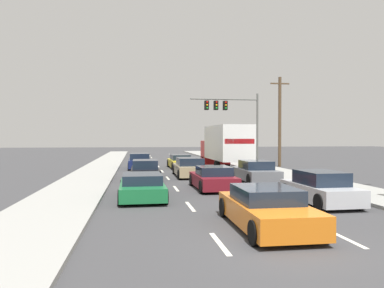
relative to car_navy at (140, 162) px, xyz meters
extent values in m
plane|color=#3D3D3F|center=(3.46, 1.99, -0.61)|extent=(140.00, 140.00, 0.00)
cube|color=#9E9E99|center=(10.28, -3.01, -0.54)|extent=(3.15, 80.00, 0.14)
cube|color=#9E9E99|center=(-3.36, -3.01, -0.54)|extent=(3.15, 80.00, 0.14)
cube|color=silver|center=(1.76, -22.83, -0.61)|extent=(0.14, 2.00, 0.01)
cube|color=silver|center=(1.76, -17.83, -0.61)|extent=(0.14, 2.00, 0.01)
cube|color=silver|center=(1.76, -12.83, -0.61)|extent=(0.14, 2.00, 0.01)
cube|color=silver|center=(1.76, -7.83, -0.61)|extent=(0.14, 2.00, 0.01)
cube|color=silver|center=(1.76, -2.83, -0.61)|extent=(0.14, 2.00, 0.01)
cube|color=silver|center=(1.76, 2.17, -0.61)|extent=(0.14, 2.00, 0.01)
cube|color=silver|center=(1.76, 7.17, -0.61)|extent=(0.14, 2.00, 0.01)
cube|color=silver|center=(1.76, 12.17, -0.61)|extent=(0.14, 2.00, 0.01)
cube|color=silver|center=(1.76, 17.17, -0.61)|extent=(0.14, 2.00, 0.01)
cube|color=silver|center=(1.76, 22.17, -0.61)|extent=(0.14, 2.00, 0.01)
cube|color=silver|center=(1.76, 27.17, -0.61)|extent=(0.14, 2.00, 0.01)
cube|color=silver|center=(5.16, -22.83, -0.61)|extent=(0.14, 2.00, 0.01)
cube|color=silver|center=(5.16, -17.83, -0.61)|extent=(0.14, 2.00, 0.01)
cube|color=silver|center=(5.16, -12.83, -0.61)|extent=(0.14, 2.00, 0.01)
cube|color=silver|center=(5.16, -7.83, -0.61)|extent=(0.14, 2.00, 0.01)
cube|color=silver|center=(5.16, -2.83, -0.61)|extent=(0.14, 2.00, 0.01)
cube|color=silver|center=(5.16, 2.17, -0.61)|extent=(0.14, 2.00, 0.01)
cube|color=silver|center=(5.16, 7.17, -0.61)|extent=(0.14, 2.00, 0.01)
cube|color=silver|center=(5.16, 12.17, -0.61)|extent=(0.14, 2.00, 0.01)
cube|color=silver|center=(5.16, 17.17, -0.61)|extent=(0.14, 2.00, 0.01)
cube|color=silver|center=(5.16, 22.17, -0.61)|extent=(0.14, 2.00, 0.01)
cube|color=silver|center=(5.16, 27.17, -0.61)|extent=(0.14, 2.00, 0.01)
cube|color=#141E4C|center=(0.00, 0.03, -0.14)|extent=(1.86, 4.54, 0.67)
cube|color=#192333|center=(0.00, -0.08, 0.46)|extent=(1.63, 2.24, 0.52)
cylinder|color=black|center=(-0.87, 1.74, -0.29)|extent=(0.22, 0.64, 0.64)
cylinder|color=black|center=(0.86, 1.74, -0.29)|extent=(0.22, 0.64, 0.64)
cylinder|color=black|center=(-0.86, -1.69, -0.29)|extent=(0.22, 0.64, 0.64)
cylinder|color=black|center=(0.87, -1.69, -0.29)|extent=(0.22, 0.64, 0.64)
cube|color=black|center=(0.26, -8.22, -0.18)|extent=(1.79, 4.47, 0.58)
cube|color=#192333|center=(0.26, -8.47, 0.38)|extent=(1.56, 2.11, 0.54)
cylinder|color=black|center=(-0.54, -6.53, -0.29)|extent=(0.23, 0.64, 0.64)
cylinder|color=black|center=(1.09, -6.54, -0.29)|extent=(0.23, 0.64, 0.64)
cylinder|color=black|center=(-0.57, -9.89, -0.29)|extent=(0.23, 0.64, 0.64)
cylinder|color=black|center=(1.07, -9.90, -0.29)|extent=(0.23, 0.64, 0.64)
cube|color=#196B38|center=(-0.06, -15.64, -0.19)|extent=(1.92, 4.37, 0.55)
cube|color=#192333|center=(-0.06, -15.80, 0.29)|extent=(1.67, 2.26, 0.41)
cylinder|color=black|center=(-0.95, -14.02, -0.29)|extent=(0.23, 0.64, 0.64)
cylinder|color=black|center=(0.80, -14.00, -0.29)|extent=(0.23, 0.64, 0.64)
cylinder|color=black|center=(-0.92, -17.27, -0.29)|extent=(0.23, 0.64, 0.64)
cylinder|color=black|center=(0.83, -17.25, -0.29)|extent=(0.23, 0.64, 0.64)
cube|color=yellow|center=(3.51, -0.13, -0.17)|extent=(1.86, 4.66, 0.60)
cube|color=#192333|center=(3.52, -0.31, 0.36)|extent=(1.59, 2.23, 0.46)
cylinder|color=black|center=(2.66, 1.61, -0.29)|extent=(0.23, 0.64, 0.64)
cylinder|color=black|center=(4.29, 1.65, -0.29)|extent=(0.23, 0.64, 0.64)
cylinder|color=black|center=(2.74, -1.91, -0.29)|extent=(0.23, 0.64, 0.64)
cylinder|color=black|center=(4.37, -1.87, -0.29)|extent=(0.23, 0.64, 0.64)
cube|color=tan|center=(3.35, -7.01, -0.14)|extent=(1.95, 4.61, 0.66)
cube|color=#192333|center=(3.35, -7.13, 0.44)|extent=(1.70, 2.37, 0.51)
cylinder|color=black|center=(2.48, -5.25, -0.29)|extent=(0.23, 0.64, 0.64)
cylinder|color=black|center=(4.26, -5.27, -0.29)|extent=(0.23, 0.64, 0.64)
cylinder|color=black|center=(2.44, -8.74, -0.29)|extent=(0.23, 0.64, 0.64)
cylinder|color=black|center=(4.22, -8.76, -0.29)|extent=(0.23, 0.64, 0.64)
cube|color=maroon|center=(3.65, -13.28, -0.17)|extent=(1.89, 4.03, 0.60)
cube|color=#192333|center=(3.65, -13.52, 0.36)|extent=(1.65, 1.77, 0.45)
cylinder|color=black|center=(2.77, -11.83, -0.29)|extent=(0.23, 0.64, 0.64)
cylinder|color=black|center=(4.50, -11.81, -0.29)|extent=(0.23, 0.64, 0.64)
cylinder|color=black|center=(2.80, -14.74, -0.29)|extent=(0.23, 0.64, 0.64)
cylinder|color=black|center=(4.53, -14.72, -0.29)|extent=(0.23, 0.64, 0.64)
cube|color=orange|center=(3.50, -21.49, -0.15)|extent=(1.94, 4.44, 0.64)
cube|color=#192333|center=(3.50, -21.43, 0.39)|extent=(1.69, 2.10, 0.43)
cylinder|color=black|center=(2.62, -19.83, -0.29)|extent=(0.23, 0.64, 0.64)
cylinder|color=black|center=(4.40, -19.84, -0.29)|extent=(0.23, 0.64, 0.64)
cylinder|color=black|center=(2.59, -23.15, -0.29)|extent=(0.23, 0.64, 0.64)
cylinder|color=black|center=(4.37, -23.16, -0.29)|extent=(0.23, 0.64, 0.64)
cube|color=white|center=(6.88, -3.75, 1.68)|extent=(2.46, 6.67, 2.68)
cube|color=red|center=(6.91, -7.06, 1.81)|extent=(2.18, 0.05, 0.36)
cube|color=red|center=(6.85, 0.62, 0.74)|extent=(2.34, 2.10, 2.10)
cylinder|color=black|center=(5.69, 0.62, -0.13)|extent=(0.31, 0.96, 0.96)
cylinder|color=black|center=(8.02, 0.63, -0.13)|extent=(0.31, 0.96, 0.96)
cylinder|color=black|center=(5.73, -5.09, -0.13)|extent=(0.31, 0.96, 0.96)
cylinder|color=black|center=(8.05, -5.07, -0.13)|extent=(0.31, 0.96, 0.96)
cube|color=slate|center=(6.89, -10.42, -0.15)|extent=(1.87, 4.43, 0.64)
cube|color=#192333|center=(6.89, -10.63, 0.42)|extent=(1.64, 2.06, 0.51)
cylinder|color=black|center=(6.02, -8.75, -0.29)|extent=(0.22, 0.64, 0.64)
cylinder|color=black|center=(7.76, -8.75, -0.29)|extent=(0.22, 0.64, 0.64)
cylinder|color=black|center=(6.02, -12.08, -0.29)|extent=(0.22, 0.64, 0.64)
cylinder|color=black|center=(7.76, -12.08, -0.29)|extent=(0.22, 0.64, 0.64)
cube|color=#B7BABF|center=(7.09, -17.96, -0.15)|extent=(1.74, 4.06, 0.64)
cube|color=#192333|center=(7.09, -18.03, 0.44)|extent=(1.52, 2.10, 0.54)
cylinder|color=black|center=(6.29, -16.49, -0.29)|extent=(0.22, 0.64, 0.64)
cylinder|color=black|center=(7.88, -16.48, -0.29)|extent=(0.22, 0.64, 0.64)
cylinder|color=black|center=(6.31, -19.44, -0.29)|extent=(0.22, 0.64, 0.64)
cylinder|color=black|center=(7.90, -19.43, -0.29)|extent=(0.22, 0.64, 0.64)
cylinder|color=#595B56|center=(12.41, 5.10, 3.06)|extent=(0.20, 0.20, 7.34)
cylinder|color=#595B56|center=(8.82, 5.10, 6.08)|extent=(7.18, 0.14, 0.14)
cube|color=black|center=(8.91, 5.10, 5.43)|extent=(0.40, 0.56, 0.95)
sphere|color=red|center=(8.91, 4.79, 5.73)|extent=(0.20, 0.20, 0.20)
sphere|color=orange|center=(8.91, 4.79, 5.43)|extent=(0.20, 0.20, 0.20)
sphere|color=green|center=(8.91, 4.79, 5.13)|extent=(0.20, 0.20, 0.20)
cube|color=black|center=(7.92, 5.10, 5.43)|extent=(0.40, 0.56, 0.95)
sphere|color=red|center=(7.92, 4.79, 5.73)|extent=(0.20, 0.20, 0.20)
sphere|color=orange|center=(7.92, 4.79, 5.43)|extent=(0.20, 0.20, 0.20)
sphere|color=green|center=(7.92, 4.79, 5.13)|extent=(0.20, 0.20, 0.20)
cube|color=black|center=(6.94, 5.10, 5.43)|extent=(0.40, 0.56, 0.95)
sphere|color=red|center=(6.94, 4.79, 5.73)|extent=(0.20, 0.20, 0.20)
sphere|color=orange|center=(6.94, 4.79, 5.43)|extent=(0.20, 0.20, 0.20)
sphere|color=green|center=(6.94, 4.79, 5.13)|extent=(0.20, 0.20, 0.20)
cylinder|color=brown|center=(12.83, 0.08, 3.52)|extent=(0.28, 0.28, 8.27)
cube|color=brown|center=(12.83, 0.08, 7.06)|extent=(1.80, 0.12, 0.12)
camera|label=1|loc=(-0.34, -31.73, 2.07)|focal=33.92mm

